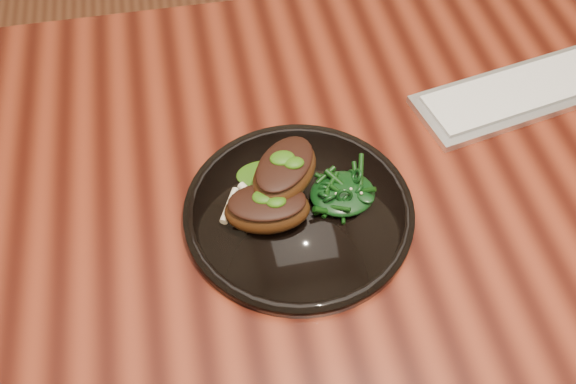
% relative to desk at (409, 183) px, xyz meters
% --- Properties ---
extents(desk, '(1.60, 0.80, 0.75)m').
position_rel_desk_xyz_m(desk, '(0.00, 0.00, 0.00)').
color(desk, black).
rests_on(desk, ground).
extents(plate, '(0.30, 0.30, 0.02)m').
position_rel_desk_xyz_m(plate, '(-0.19, -0.09, 0.09)').
color(plate, black).
rests_on(plate, desk).
extents(lamb_chop_front, '(0.12, 0.09, 0.05)m').
position_rel_desk_xyz_m(lamb_chop_front, '(-0.24, -0.10, 0.12)').
color(lamb_chop_front, '#3C1F0B').
rests_on(lamb_chop_front, plate).
extents(lamb_chop_back, '(0.13, 0.13, 0.05)m').
position_rel_desk_xyz_m(lamb_chop_back, '(-0.21, -0.06, 0.14)').
color(lamb_chop_back, '#3C1F0B').
rests_on(lamb_chop_back, plate).
extents(herb_smear, '(0.07, 0.05, 0.00)m').
position_rel_desk_xyz_m(herb_smear, '(-0.23, -0.02, 0.10)').
color(herb_smear, '#194207').
rests_on(herb_smear, plate).
extents(greens_heap, '(0.09, 0.08, 0.03)m').
position_rel_desk_xyz_m(greens_heap, '(-0.13, -0.08, 0.11)').
color(greens_heap, black).
rests_on(greens_heap, plate).
extents(keyboard, '(0.39, 0.19, 0.02)m').
position_rel_desk_xyz_m(keyboard, '(0.21, 0.07, 0.09)').
color(keyboard, silver).
rests_on(keyboard, desk).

